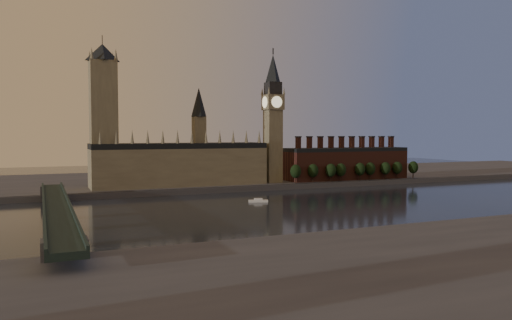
{
  "coord_description": "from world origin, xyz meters",
  "views": [
    {
      "loc": [
        -161.22,
        -251.53,
        43.25
      ],
      "look_at": [
        -28.57,
        55.0,
        25.43
      ],
      "focal_mm": 35.0,
      "sensor_mm": 36.0,
      "label": 1
    }
  ],
  "objects_px": {
    "westminster_bridge": "(57,210)",
    "river_boat": "(258,201)",
    "victoria_tower": "(103,111)",
    "big_ben": "(273,116)"
  },
  "relations": [
    {
      "from": "big_ben",
      "to": "westminster_bridge",
      "type": "relative_size",
      "value": 0.54
    },
    {
      "from": "westminster_bridge",
      "to": "river_boat",
      "type": "height_order",
      "value": "westminster_bridge"
    },
    {
      "from": "big_ben",
      "to": "westminster_bridge",
      "type": "height_order",
      "value": "big_ben"
    },
    {
      "from": "westminster_bridge",
      "to": "river_boat",
      "type": "bearing_deg",
      "value": 17.27
    },
    {
      "from": "big_ben",
      "to": "river_boat",
      "type": "xyz_separation_m",
      "value": [
        -45.98,
        -75.7,
        -55.9
      ]
    },
    {
      "from": "victoria_tower",
      "to": "big_ben",
      "type": "xyz_separation_m",
      "value": [
        130.0,
        -5.0,
        -2.26
      ]
    },
    {
      "from": "westminster_bridge",
      "to": "big_ben",
      "type": "bearing_deg",
      "value": 34.33
    },
    {
      "from": "victoria_tower",
      "to": "big_ben",
      "type": "bearing_deg",
      "value": -2.2
    },
    {
      "from": "westminster_bridge",
      "to": "river_boat",
      "type": "xyz_separation_m",
      "value": [
        119.02,
        36.99,
        -6.5
      ]
    },
    {
      "from": "victoria_tower",
      "to": "westminster_bridge",
      "type": "xyz_separation_m",
      "value": [
        -35.0,
        -117.7,
        -51.65
      ]
    }
  ]
}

